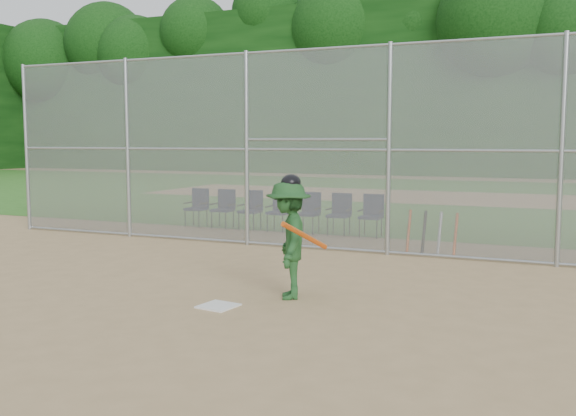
% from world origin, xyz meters
% --- Properties ---
extents(ground, '(100.00, 100.00, 0.00)m').
position_xyz_m(ground, '(0.00, 0.00, 0.00)').
color(ground, tan).
rests_on(ground, ground).
extents(grass_strip, '(100.00, 100.00, 0.00)m').
position_xyz_m(grass_strip, '(0.00, 18.00, 0.01)').
color(grass_strip, '#2D671F').
rests_on(grass_strip, ground).
extents(dirt_patch_far, '(24.00, 24.00, 0.00)m').
position_xyz_m(dirt_patch_far, '(0.00, 18.00, 0.01)').
color(dirt_patch_far, tan).
rests_on(dirt_patch_far, ground).
extents(backstop_fence, '(16.09, 0.09, 4.00)m').
position_xyz_m(backstop_fence, '(0.00, 5.00, 2.07)').
color(backstop_fence, gray).
rests_on(backstop_fence, ground).
extents(treeline, '(81.00, 60.00, 11.00)m').
position_xyz_m(treeline, '(0.00, 20.00, 5.50)').
color(treeline, black).
rests_on(treeline, ground).
extents(home_plate, '(0.51, 0.51, 0.02)m').
position_xyz_m(home_plate, '(-0.07, 0.33, 0.01)').
color(home_plate, silver).
rests_on(home_plate, ground).
extents(batter_at_plate, '(1.09, 1.38, 1.72)m').
position_xyz_m(batter_at_plate, '(0.59, 1.13, 0.83)').
color(batter_at_plate, '#1D481F').
rests_on(batter_at_plate, ground).
extents(spare_bats, '(0.96, 0.41, 0.82)m').
position_xyz_m(spare_bats, '(1.75, 5.47, 0.41)').
color(spare_bats, '#D84C14').
rests_on(spare_bats, ground).
extents(chair_0, '(0.54, 0.52, 0.96)m').
position_xyz_m(chair_0, '(-4.49, 7.06, 0.48)').
color(chair_0, '#0E1636').
rests_on(chair_0, ground).
extents(chair_1, '(0.54, 0.52, 0.96)m').
position_xyz_m(chair_1, '(-3.73, 7.06, 0.48)').
color(chair_1, '#0E1636').
rests_on(chair_1, ground).
extents(chair_2, '(0.54, 0.52, 0.96)m').
position_xyz_m(chair_2, '(-2.97, 7.06, 0.48)').
color(chair_2, '#0E1636').
rests_on(chair_2, ground).
extents(chair_3, '(0.54, 0.52, 0.96)m').
position_xyz_m(chair_3, '(-2.20, 7.06, 0.48)').
color(chair_3, '#0E1636').
rests_on(chair_3, ground).
extents(chair_4, '(0.54, 0.52, 0.96)m').
position_xyz_m(chair_4, '(-1.44, 7.06, 0.48)').
color(chair_4, '#0E1636').
rests_on(chair_4, ground).
extents(chair_5, '(0.54, 0.52, 0.96)m').
position_xyz_m(chair_5, '(-0.68, 7.06, 0.48)').
color(chair_5, '#0E1636').
rests_on(chair_5, ground).
extents(chair_6, '(0.54, 0.52, 0.96)m').
position_xyz_m(chair_6, '(0.08, 7.06, 0.48)').
color(chair_6, '#0E1636').
rests_on(chair_6, ground).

